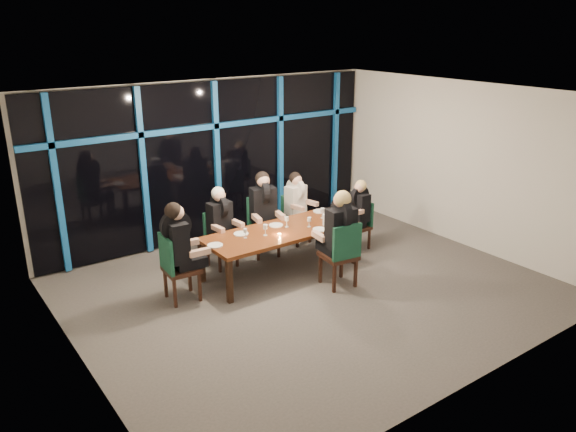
{
  "coord_description": "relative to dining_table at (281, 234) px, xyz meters",
  "views": [
    {
      "loc": [
        -4.92,
        -6.24,
        4.0
      ],
      "look_at": [
        0.0,
        0.6,
        1.05
      ],
      "focal_mm": 35.0,
      "sensor_mm": 36.0,
      "label": 1
    }
  ],
  "objects": [
    {
      "name": "diner_end_left",
      "position": [
        -1.76,
        0.07,
        0.32
      ],
      "size": [
        0.67,
        0.54,
        1.03
      ],
      "rotation": [
        0.0,
        0.0,
        1.5
      ],
      "color": "black",
      "rests_on": "ground"
    },
    {
      "name": "tea_light",
      "position": [
        -0.14,
        -0.17,
        0.08
      ],
      "size": [
        0.04,
        0.04,
        0.03
      ],
      "primitive_type": "cylinder",
      "color": "#FFA74C",
      "rests_on": "dining_table"
    },
    {
      "name": "plate_end_right",
      "position": [
        1.16,
        0.02,
        0.08
      ],
      "size": [
        0.24,
        0.24,
        0.01
      ],
      "primitive_type": "cylinder",
      "color": "white",
      "rests_on": "dining_table"
    },
    {
      "name": "room",
      "position": [
        0.0,
        -0.8,
        1.34
      ],
      "size": [
        7.04,
        7.0,
        3.02
      ],
      "color": "#5C5551",
      "rests_on": "ground"
    },
    {
      "name": "plate_far_left",
      "position": [
        -0.63,
        0.22,
        0.08
      ],
      "size": [
        0.24,
        0.24,
        0.01
      ],
      "primitive_type": "cylinder",
      "color": "white",
      "rests_on": "dining_table"
    },
    {
      "name": "diner_far_left",
      "position": [
        -0.68,
        0.78,
        0.23
      ],
      "size": [
        0.5,
        0.61,
        0.93
      ],
      "rotation": [
        0.0,
        0.0,
        0.09
      ],
      "color": "black",
      "rests_on": "ground"
    },
    {
      "name": "diner_end_right",
      "position": [
        1.72,
        0.03,
        0.17
      ],
      "size": [
        0.55,
        0.44,
        0.86
      ],
      "rotation": [
        0.0,
        0.0,
        4.73
      ],
      "color": "black",
      "rests_on": "ground"
    },
    {
      "name": "wine_bottle",
      "position": [
        1.1,
        -0.14,
        0.18
      ],
      "size": [
        0.07,
        0.07,
        0.29
      ],
      "rotation": [
        0.0,
        0.0,
        -0.21
      ],
      "color": "black",
      "rests_on": "dining_table"
    },
    {
      "name": "wine_glass_e",
      "position": [
        0.92,
        0.06,
        0.2
      ],
      "size": [
        0.07,
        0.07,
        0.18
      ],
      "color": "silver",
      "rests_on": "dining_table"
    },
    {
      "name": "chair_far_right",
      "position": [
        0.99,
        0.99,
        -0.16
      ],
      "size": [
        0.5,
        0.5,
        0.93
      ],
      "rotation": [
        0.0,
        0.0,
        0.18
      ],
      "color": "#321810",
      "rests_on": "ground"
    },
    {
      "name": "chair_end_right",
      "position": [
        1.8,
        0.03,
        -0.19
      ],
      "size": [
        0.42,
        0.42,
        0.89
      ],
      "rotation": [
        0.0,
        0.0,
        4.73
      ],
      "color": "#321810",
      "rests_on": "ground"
    },
    {
      "name": "chair_far_left",
      "position": [
        -0.69,
        0.86,
        -0.15
      ],
      "size": [
        0.48,
        0.48,
        0.96
      ],
      "rotation": [
        0.0,
        0.0,
        0.09
      ],
      "color": "#321810",
      "rests_on": "ground"
    },
    {
      "name": "dining_table",
      "position": [
        0.0,
        0.0,
        0.0
      ],
      "size": [
        2.6,
        1.0,
        0.75
      ],
      "color": "brown",
      "rests_on": "ground"
    },
    {
      "name": "chair_near_mid",
      "position": [
        0.44,
        -1.02,
        -0.08
      ],
      "size": [
        0.56,
        0.56,
        1.08
      ],
      "rotation": [
        0.0,
        0.0,
        3.02
      ],
      "color": "#321810",
      "rests_on": "ground"
    },
    {
      "name": "window_wall",
      "position": [
        0.01,
        2.13,
        0.87
      ],
      "size": [
        6.86,
        0.43,
        2.94
      ],
      "color": "black",
      "rests_on": "ground"
    },
    {
      "name": "diner_far_mid",
      "position": [
        0.18,
        0.77,
        0.31
      ],
      "size": [
        0.58,
        0.7,
        1.02
      ],
      "rotation": [
        0.0,
        0.0,
        -0.22
      ],
      "color": "black",
      "rests_on": "ground"
    },
    {
      "name": "plate_far_right",
      "position": [
        1.1,
        0.35,
        0.08
      ],
      "size": [
        0.24,
        0.24,
        0.01
      ],
      "primitive_type": "cylinder",
      "color": "white",
      "rests_on": "dining_table"
    },
    {
      "name": "wine_glass_a",
      "position": [
        -0.34,
        -0.05,
        0.2
      ],
      "size": [
        0.07,
        0.07,
        0.19
      ],
      "color": "white",
      "rests_on": "dining_table"
    },
    {
      "name": "wine_glass_c",
      "position": [
        0.47,
        -0.15,
        0.19
      ],
      "size": [
        0.06,
        0.06,
        0.17
      ],
      "color": "silver",
      "rests_on": "dining_table"
    },
    {
      "name": "diner_near_mid",
      "position": [
        0.46,
        -0.93,
        0.35
      ],
      "size": [
        0.57,
        0.7,
        1.05
      ],
      "rotation": [
        0.0,
        0.0,
        3.02
      ],
      "color": "black",
      "rests_on": "ground"
    },
    {
      "name": "wine_glass_d",
      "position": [
        -0.66,
        0.04,
        0.18
      ],
      "size": [
        0.06,
        0.06,
        0.16
      ],
      "color": "silver",
      "rests_on": "dining_table"
    },
    {
      "name": "wine_glass_b",
      "position": [
        0.16,
        0.06,
        0.2
      ],
      "size": [
        0.07,
        0.07,
        0.18
      ],
      "color": "silver",
      "rests_on": "dining_table"
    },
    {
      "name": "water_pitcher",
      "position": [
        0.75,
        -0.25,
        0.16
      ],
      "size": [
        0.12,
        0.11,
        0.19
      ],
      "rotation": [
        0.0,
        0.0,
        -0.2
      ],
      "color": "white",
      "rests_on": "dining_table"
    },
    {
      "name": "chair_end_left",
      "position": [
        -1.85,
        0.08,
        -0.09
      ],
      "size": [
        0.52,
        0.52,
        1.05
      ],
      "rotation": [
        0.0,
        0.0,
        1.5
      ],
      "color": "#321810",
      "rests_on": "ground"
    },
    {
      "name": "plate_near_mid",
      "position": [
        0.52,
        -0.37,
        0.08
      ],
      "size": [
        0.24,
        0.24,
        0.01
      ],
      "primitive_type": "cylinder",
      "color": "white",
      "rests_on": "dining_table"
    },
    {
      "name": "plate_far_mid",
      "position": [
        0.05,
        0.22,
        0.08
      ],
      "size": [
        0.24,
        0.24,
        0.01
      ],
      "primitive_type": "cylinder",
      "color": "white",
      "rests_on": "dining_table"
    },
    {
      "name": "chair_far_mid",
      "position": [
        0.2,
        0.86,
        -0.1
      ],
      "size": [
        0.58,
        0.58,
        1.04
      ],
      "rotation": [
        0.0,
        0.0,
        -0.22
      ],
      "color": "#321810",
      "rests_on": "ground"
    },
    {
      "name": "diner_far_right",
      "position": [
        1.0,
        0.91,
        0.21
      ],
      "size": [
        0.5,
        0.62,
        0.91
      ],
      "rotation": [
        0.0,
        0.0,
        0.18
      ],
      "color": "silver",
      "rests_on": "ground"
    },
    {
      "name": "plate_end_left",
      "position": [
        -1.2,
        0.03,
        0.08
      ],
      "size": [
        0.24,
        0.24,
        0.01
      ],
      "primitive_type": "cylinder",
      "color": "white",
      "rests_on": "dining_table"
    }
  ]
}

